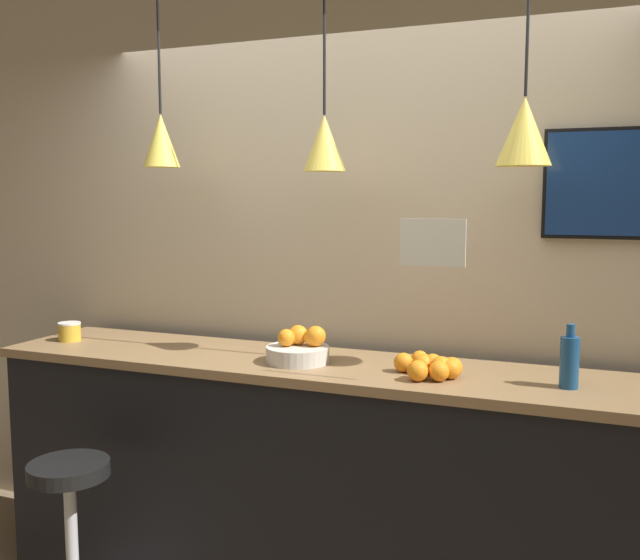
{
  "coord_description": "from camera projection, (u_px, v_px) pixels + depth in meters",
  "views": [
    {
      "loc": [
        1.11,
        -2.05,
        1.76
      ],
      "look_at": [
        0.0,
        0.69,
        1.42
      ],
      "focal_mm": 40.0,
      "sensor_mm": 36.0,
      "label": 1
    }
  ],
  "objects": [
    {
      "name": "orange_pile",
      "position": [
        430.0,
        366.0,
        2.77
      ],
      "size": [
        0.28,
        0.28,
        0.08
      ],
      "color": "orange",
      "rests_on": "service_counter"
    },
    {
      "name": "hanging_menu_board",
      "position": [
        432.0,
        242.0,
        2.55
      ],
      "size": [
        0.24,
        0.01,
        0.17
      ],
      "color": "white"
    },
    {
      "name": "pendant_lamp_right",
      "position": [
        524.0,
        130.0,
        2.65
      ],
      "size": [
        0.21,
        0.21,
        0.93
      ],
      "color": "black"
    },
    {
      "name": "mounted_tv",
      "position": [
        627.0,
        184.0,
        2.82
      ],
      "size": [
        0.63,
        0.04,
        0.44
      ],
      "color": "black"
    },
    {
      "name": "service_counter",
      "position": [
        320.0,
        483.0,
        3.07
      ],
      "size": [
        2.96,
        0.6,
        1.07
      ],
      "color": "black",
      "rests_on": "ground_plane"
    },
    {
      "name": "pendant_lamp_middle",
      "position": [
        324.0,
        142.0,
        2.95
      ],
      "size": [
        0.18,
        0.18,
        0.93
      ],
      "color": "black"
    },
    {
      "name": "fruit_bowl",
      "position": [
        300.0,
        349.0,
        3.01
      ],
      "size": [
        0.27,
        0.27,
        0.15
      ],
      "color": "beige",
      "rests_on": "service_counter"
    },
    {
      "name": "pendant_lamp_left",
      "position": [
        161.0,
        139.0,
        3.24
      ],
      "size": [
        0.17,
        0.17,
        0.9
      ],
      "color": "black"
    },
    {
      "name": "back_wall",
      "position": [
        353.0,
        264.0,
        3.34
      ],
      "size": [
        8.0,
        0.06,
        2.9
      ],
      "color": "beige",
      "rests_on": "ground_plane"
    },
    {
      "name": "juice_bottle",
      "position": [
        569.0,
        361.0,
        2.59
      ],
      "size": [
        0.07,
        0.07,
        0.24
      ],
      "color": "navy",
      "rests_on": "service_counter"
    },
    {
      "name": "spread_jar",
      "position": [
        70.0,
        332.0,
        3.45
      ],
      "size": [
        0.11,
        0.11,
        0.09
      ],
      "color": "gold",
      "rests_on": "service_counter"
    },
    {
      "name": "bar_stool",
      "position": [
        71.0,
        531.0,
        2.9
      ],
      "size": [
        0.46,
        0.46,
        0.7
      ],
      "color": "#B7B7BC",
      "rests_on": "ground_plane"
    }
  ]
}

